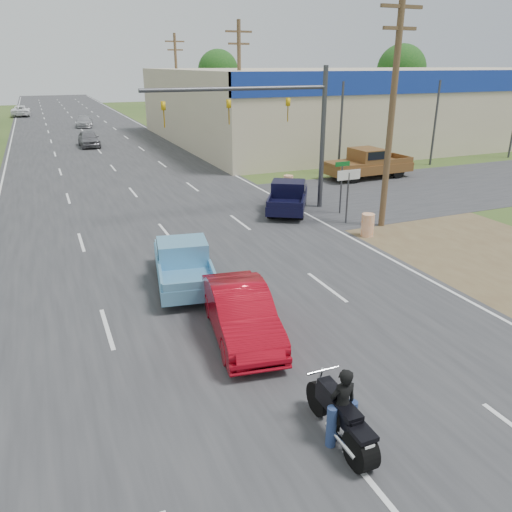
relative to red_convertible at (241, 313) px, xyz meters
name	(u,v)px	position (x,y,z in m)	size (l,w,h in m)	color
ground	(384,500)	(0.23, -6.11, -0.72)	(200.00, 200.00, 0.00)	#2E471C
main_road	(99,151)	(0.23, 33.89, -0.71)	(15.00, 180.00, 0.02)	#2D2D30
cross_road	(156,220)	(0.23, 11.89, -0.71)	(120.00, 10.00, 0.02)	#2D2D30
dirt_verge	(453,241)	(11.23, 3.89, -0.72)	(8.00, 18.00, 0.01)	brown
big_box_store	(405,101)	(32.23, 33.82, 2.59)	(50.00, 28.10, 6.60)	#B7A88C
utility_pole_1	(392,107)	(9.73, 6.89, 4.60)	(2.00, 0.28, 10.00)	#4C3823
utility_pole_2	(239,89)	(9.73, 24.89, 4.60)	(2.00, 0.28, 10.00)	#4C3823
utility_pole_3	(177,82)	(9.73, 42.89, 4.60)	(2.00, 0.28, 10.00)	#4C3823
tree_3	(401,69)	(55.23, 63.89, 5.47)	(8.40, 8.40, 10.40)	#422D19
tree_5	(218,70)	(30.23, 88.89, 5.16)	(7.98, 7.98, 9.88)	#422D19
barrel_0	(368,225)	(8.23, 5.89, -0.22)	(0.56, 0.56, 1.00)	orange
barrel_1	(288,184)	(8.63, 14.39, -0.22)	(0.56, 0.56, 1.00)	orange
lane_sign	(348,183)	(8.43, 7.89, 1.18)	(1.20, 0.08, 2.52)	#3F3F44
street_name_sign	(341,182)	(9.03, 9.39, 0.89)	(0.80, 0.08, 2.61)	#3F3F44
signal_mast	(275,115)	(6.06, 10.89, 4.08)	(9.12, 0.40, 7.00)	#3F3F44
red_convertible	(241,313)	(0.00, 0.00, 0.00)	(1.52, 4.37, 1.44)	maroon
motorcycle	(343,422)	(0.28, -4.67, -0.18)	(0.74, 2.40, 1.22)	black
rider	(342,409)	(0.29, -4.60, 0.08)	(0.58, 0.38, 1.60)	black
blue_pickup	(183,261)	(-0.47, 4.21, 0.05)	(2.53, 4.84, 1.53)	black
navy_pickup	(288,196)	(6.90, 10.94, 0.05)	(3.90, 4.87, 1.53)	black
brown_pickup	(366,163)	(15.05, 15.88, 0.26)	(5.92, 2.45, 1.94)	black
distant_car_grey	(89,139)	(-0.27, 36.95, -0.01)	(1.69, 4.19, 1.43)	slate
distant_car_silver	(84,121)	(0.85, 53.18, -0.07)	(1.81, 4.46, 1.30)	#A9A9AE
distant_car_white	(21,111)	(-6.27, 70.32, 0.03)	(2.48, 5.37, 1.49)	white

